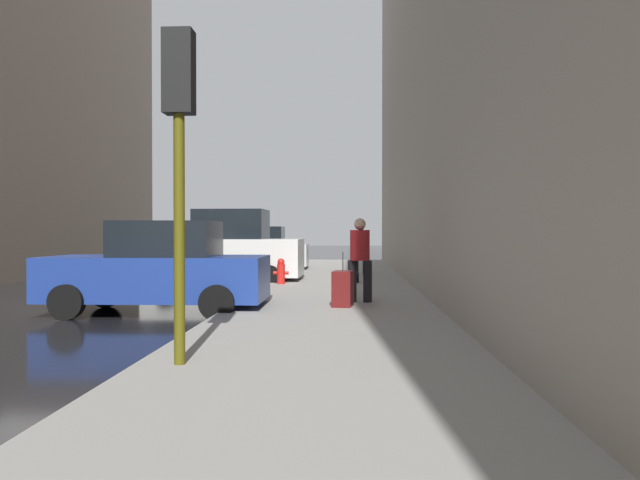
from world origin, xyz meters
name	(u,v)px	position (x,y,z in m)	size (l,w,h in m)	color
ground_plane	(34,311)	(0.00, 0.00, 0.00)	(120.00, 120.00, 0.00)	black
sidewalk	(332,309)	(6.00, 0.00, 0.07)	(4.00, 40.00, 0.15)	gray
parked_blue_sedan	(159,270)	(2.65, -0.31, 0.85)	(4.21, 2.08, 1.79)	navy
parked_white_van	(227,250)	(2.65, 6.31, 1.03)	(4.65, 2.16, 2.25)	silver
parked_silver_sedan	(255,251)	(2.65, 11.99, 0.85)	(4.22, 2.10, 1.79)	#B7BABF
fire_hydrant	(281,271)	(4.45, 4.83, 0.50)	(0.42, 0.22, 0.70)	red
traffic_light	(179,123)	(4.50, -5.57, 2.76)	(0.32, 0.32, 3.60)	#514C0F
pedestrian_in_red_jacket	(360,255)	(6.54, 0.52, 1.10)	(0.53, 0.48, 1.71)	black
pedestrian_in_tan_coat	(361,246)	(6.70, 8.51, 1.10)	(0.53, 0.47, 1.71)	black
rolling_suitcase	(343,289)	(6.21, -0.24, 0.49)	(0.43, 0.60, 1.04)	#591414
duffel_bag	(353,277)	(6.44, 5.55, 0.29)	(0.32, 0.44, 0.28)	black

